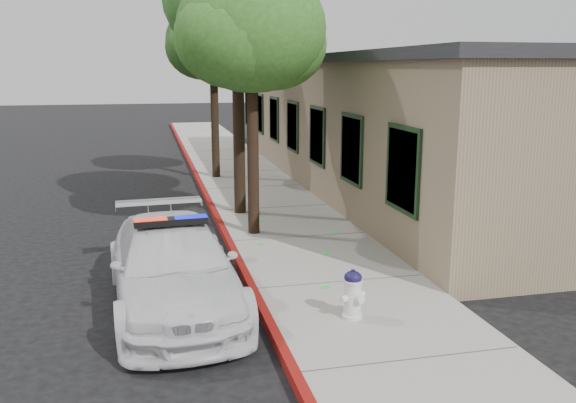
{
  "coord_description": "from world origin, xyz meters",
  "views": [
    {
      "loc": [
        -1.59,
        -9.65,
        3.85
      ],
      "look_at": [
        1.03,
        1.54,
        1.3
      ],
      "focal_mm": 37.61,
      "sensor_mm": 36.0,
      "label": 1
    }
  ],
  "objects_px": {
    "street_tree_mid": "(236,6)",
    "street_tree_far": "(214,45)",
    "clapboard_building": "(403,121)",
    "fire_hydrant": "(353,294)",
    "police_car": "(173,266)",
    "street_tree_near": "(252,35)"
  },
  "relations": [
    {
      "from": "street_tree_near",
      "to": "street_tree_mid",
      "type": "bearing_deg",
      "value": 90.26
    },
    {
      "from": "street_tree_mid",
      "to": "street_tree_far",
      "type": "distance_m",
      "value": 5.47
    },
    {
      "from": "street_tree_far",
      "to": "police_car",
      "type": "bearing_deg",
      "value": -100.21
    },
    {
      "from": "clapboard_building",
      "to": "police_car",
      "type": "distance_m",
      "value": 12.21
    },
    {
      "from": "clapboard_building",
      "to": "fire_hydrant",
      "type": "height_order",
      "value": "clapboard_building"
    },
    {
      "from": "police_car",
      "to": "clapboard_building",
      "type": "bearing_deg",
      "value": 45.19
    },
    {
      "from": "street_tree_mid",
      "to": "street_tree_far",
      "type": "xyz_separation_m",
      "value": [
        0.03,
        5.42,
        -0.76
      ]
    },
    {
      "from": "clapboard_building",
      "to": "street_tree_near",
      "type": "xyz_separation_m",
      "value": [
        -5.98,
        -5.42,
        2.42
      ]
    },
    {
      "from": "fire_hydrant",
      "to": "clapboard_building",
      "type": "bearing_deg",
      "value": 42.51
    },
    {
      "from": "street_tree_mid",
      "to": "police_car",
      "type": "bearing_deg",
      "value": -108.87
    },
    {
      "from": "street_tree_near",
      "to": "clapboard_building",
      "type": "bearing_deg",
      "value": 42.2
    },
    {
      "from": "fire_hydrant",
      "to": "street_tree_near",
      "type": "bearing_deg",
      "value": 76.16
    },
    {
      "from": "police_car",
      "to": "street_tree_far",
      "type": "bearing_deg",
      "value": 76.13
    },
    {
      "from": "fire_hydrant",
      "to": "street_tree_far",
      "type": "height_order",
      "value": "street_tree_far"
    },
    {
      "from": "clapboard_building",
      "to": "street_tree_far",
      "type": "relative_size",
      "value": 3.53
    },
    {
      "from": "street_tree_near",
      "to": "street_tree_far",
      "type": "xyz_separation_m",
      "value": [
        0.02,
        7.52,
        0.04
      ]
    },
    {
      "from": "street_tree_mid",
      "to": "fire_hydrant",
      "type": "bearing_deg",
      "value": -85.22
    },
    {
      "from": "police_car",
      "to": "fire_hydrant",
      "type": "xyz_separation_m",
      "value": [
        2.59,
        -1.42,
        -0.17
      ]
    },
    {
      "from": "fire_hydrant",
      "to": "street_tree_near",
      "type": "xyz_separation_m",
      "value": [
        -0.6,
        5.13,
        4.02
      ]
    },
    {
      "from": "clapboard_building",
      "to": "street_tree_near",
      "type": "bearing_deg",
      "value": -137.8
    },
    {
      "from": "fire_hydrant",
      "to": "street_tree_mid",
      "type": "height_order",
      "value": "street_tree_mid"
    },
    {
      "from": "clapboard_building",
      "to": "street_tree_near",
      "type": "height_order",
      "value": "street_tree_near"
    }
  ]
}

